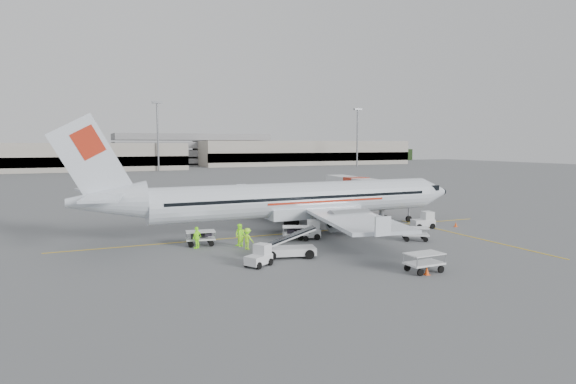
% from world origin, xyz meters
% --- Properties ---
extents(ground, '(360.00, 360.00, 0.00)m').
position_xyz_m(ground, '(0.00, 0.00, 0.00)').
color(ground, '#56595B').
extents(stripe_lead, '(44.00, 0.20, 0.01)m').
position_xyz_m(stripe_lead, '(0.00, 0.00, 0.01)').
color(stripe_lead, yellow).
rests_on(stripe_lead, ground).
extents(stripe_cross, '(0.20, 20.00, 0.01)m').
position_xyz_m(stripe_cross, '(14.00, -8.00, 0.01)').
color(stripe_cross, yellow).
rests_on(stripe_cross, ground).
extents(terminal_west, '(110.00, 22.00, 9.00)m').
position_xyz_m(terminal_west, '(-40.00, 130.00, 4.50)').
color(terminal_west, gray).
rests_on(terminal_west, ground).
extents(terminal_east, '(90.00, 26.00, 10.00)m').
position_xyz_m(terminal_east, '(70.00, 145.00, 5.00)').
color(terminal_east, gray).
rests_on(terminal_east, ground).
extents(parking_garage, '(62.00, 24.00, 14.00)m').
position_xyz_m(parking_garage, '(25.00, 160.00, 7.00)').
color(parking_garage, slate).
rests_on(parking_garage, ground).
extents(treeline, '(300.00, 3.00, 6.00)m').
position_xyz_m(treeline, '(0.00, 175.00, 3.00)').
color(treeline, black).
rests_on(treeline, ground).
extents(mast_center, '(3.20, 1.20, 22.00)m').
position_xyz_m(mast_center, '(5.00, 118.00, 11.00)').
color(mast_center, slate).
rests_on(mast_center, ground).
extents(mast_east, '(3.20, 1.20, 22.00)m').
position_xyz_m(mast_east, '(80.00, 118.00, 11.00)').
color(mast_east, slate).
rests_on(mast_east, ground).
extents(aircraft, '(39.59, 31.25, 10.79)m').
position_xyz_m(aircraft, '(0.96, 0.91, 5.39)').
color(aircraft, silver).
rests_on(aircraft, ground).
extents(jet_bridge, '(4.60, 17.40, 4.52)m').
position_xyz_m(jet_bridge, '(12.14, 8.82, 2.26)').
color(jet_bridge, silver).
rests_on(jet_bridge, ground).
extents(belt_loader, '(5.64, 3.27, 2.87)m').
position_xyz_m(belt_loader, '(-4.72, -8.95, 1.44)').
color(belt_loader, silver).
rests_on(belt_loader, ground).
extents(tug_fore, '(2.37, 1.59, 1.70)m').
position_xyz_m(tug_fore, '(12.98, -2.74, 0.85)').
color(tug_fore, silver).
rests_on(tug_fore, ground).
extents(tug_mid, '(2.48, 1.87, 1.70)m').
position_xyz_m(tug_mid, '(-0.26, -3.09, 0.85)').
color(tug_mid, silver).
rests_on(tug_mid, ground).
extents(tug_aft, '(2.25, 1.99, 1.51)m').
position_xyz_m(tug_aft, '(-7.75, -10.52, 0.75)').
color(tug_aft, silver).
rests_on(tug_aft, ground).
extents(cart_loaded_a, '(2.76, 2.22, 1.26)m').
position_xyz_m(cart_loaded_a, '(-1.46, -3.14, 0.63)').
color(cart_loaded_a, silver).
rests_on(cart_loaded_a, ground).
extents(cart_loaded_b, '(2.61, 1.78, 1.26)m').
position_xyz_m(cart_loaded_b, '(-9.84, -2.00, 0.63)').
color(cart_loaded_b, silver).
rests_on(cart_loaded_b, ground).
extents(cart_empty_a, '(2.56, 1.58, 1.31)m').
position_xyz_m(cart_empty_a, '(1.87, -16.44, 0.65)').
color(cart_empty_a, silver).
rests_on(cart_empty_a, ground).
extents(cart_empty_b, '(2.69, 2.32, 1.21)m').
position_xyz_m(cart_empty_b, '(8.14, -7.61, 0.60)').
color(cart_empty_b, silver).
rests_on(cart_empty_b, ground).
extents(cone_nose, '(0.33, 0.33, 0.53)m').
position_xyz_m(cone_nose, '(16.65, -3.47, 0.27)').
color(cone_nose, '#FF4F11').
rests_on(cone_nose, ground).
extents(cone_port, '(0.32, 0.32, 0.53)m').
position_xyz_m(cone_port, '(-1.55, 18.03, 0.26)').
color(cone_port, '#FF4F11').
rests_on(cone_port, ground).
extents(cone_stbd, '(0.35, 0.35, 0.57)m').
position_xyz_m(cone_stbd, '(1.57, -17.09, 0.29)').
color(cone_stbd, '#FF4F11').
rests_on(cone_stbd, ground).
extents(crew_a, '(0.73, 0.76, 1.74)m').
position_xyz_m(crew_a, '(-6.82, -3.59, 0.87)').
color(crew_a, '#A0FD20').
rests_on(crew_a, ground).
extents(crew_b, '(1.14, 1.18, 1.91)m').
position_xyz_m(crew_b, '(-6.88, -3.71, 0.95)').
color(crew_b, '#A0FD20').
rests_on(crew_b, ground).
extents(crew_c, '(1.19, 1.30, 1.75)m').
position_xyz_m(crew_c, '(-6.69, -5.02, 0.87)').
color(crew_c, '#A0FD20').
rests_on(crew_c, ground).
extents(crew_d, '(1.09, 1.02, 1.80)m').
position_xyz_m(crew_d, '(-10.37, -3.00, 0.90)').
color(crew_d, '#A0FD20').
rests_on(crew_d, ground).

